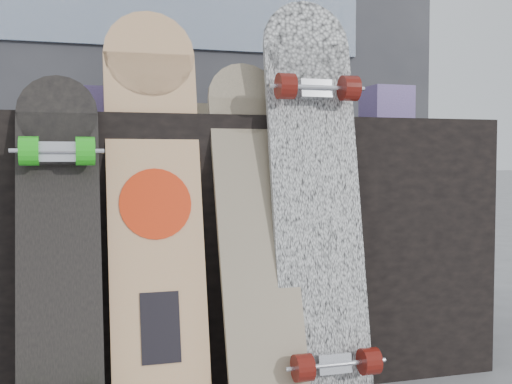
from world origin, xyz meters
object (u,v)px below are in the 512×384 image
object	(u,v)px
longboard_celtic	(256,223)
skateboard_dark	(59,251)
vendor_table	(226,244)
longboard_geisha	(155,198)
longboard_cascadia	(317,193)

from	to	relation	value
longboard_celtic	skateboard_dark	size ratio (longest dim) A/B	1.07
vendor_table	longboard_geisha	bearing A→B (deg)	-129.78
vendor_table	longboard_cascadia	world-z (taller)	longboard_cascadia
longboard_cascadia	vendor_table	bearing A→B (deg)	112.42
longboard_celtic	longboard_cascadia	xyz separation A→B (m)	(0.17, -0.02, 0.08)
longboard_cascadia	skateboard_dark	world-z (taller)	longboard_cascadia
longboard_geisha	longboard_celtic	world-z (taller)	longboard_geisha
vendor_table	longboard_celtic	world-z (taller)	longboard_celtic
vendor_table	longboard_geisha	xyz separation A→B (m)	(-0.27, -0.33, 0.17)
longboard_cascadia	longboard_geisha	bearing A→B (deg)	172.23
vendor_table	longboard_celtic	xyz separation A→B (m)	(-0.01, -0.37, 0.10)
longboard_celtic	longboard_cascadia	distance (m)	0.19
longboard_celtic	longboard_cascadia	size ratio (longest dim) A/B	0.84
vendor_table	longboard_celtic	size ratio (longest dim) A/B	1.68
vendor_table	skateboard_dark	size ratio (longest dim) A/B	1.79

